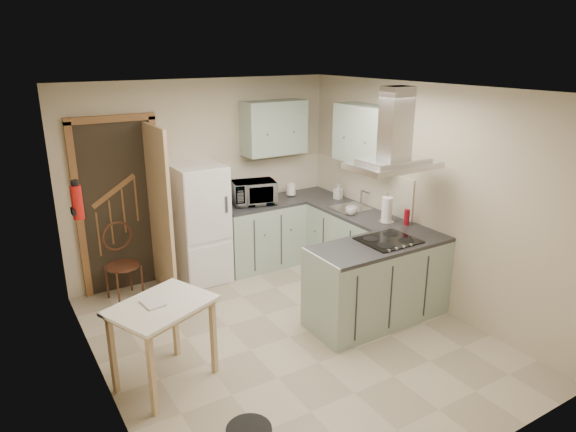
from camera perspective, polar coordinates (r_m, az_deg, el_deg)
floor at (r=5.46m, az=0.16°, el=-13.28°), size 4.20×4.20×0.00m
ceiling at (r=4.67m, az=0.19°, el=13.88°), size 4.20×4.20×0.00m
back_wall at (r=6.73m, az=-9.32°, el=4.17°), size 3.60×0.00×3.60m
left_wall at (r=4.32m, az=-20.64°, el=-4.79°), size 0.00×4.20×4.20m
right_wall at (r=6.03m, az=14.88°, el=2.16°), size 0.00×4.20×4.20m
doorway at (r=6.44m, az=-18.18°, el=1.00°), size 1.10×0.12×2.10m
fridge at (r=6.53m, az=-9.69°, el=-0.85°), size 0.60×0.60×1.50m
counter_back at (r=6.97m, az=-3.02°, el=-1.99°), size 1.08×0.60×0.90m
counter_right at (r=6.87m, az=5.86°, el=-2.36°), size 0.60×1.95×0.90m
splashback at (r=7.15m, az=-2.12°, el=4.40°), size 1.68×0.02×0.50m
wall_cabinet_back at (r=6.87m, az=-1.58°, el=9.79°), size 0.85×0.35×0.70m
wall_cabinet_right at (r=6.39m, az=8.68°, el=8.96°), size 0.35×0.90×0.70m
peninsula at (r=5.67m, az=10.05°, el=-7.16°), size 1.55×0.65×0.90m
hob at (r=5.56m, az=11.08°, el=-2.66°), size 0.58×0.50×0.01m
extractor_hood at (r=5.33m, az=11.61°, el=5.56°), size 0.90×0.55×0.10m
sink at (r=6.60m, az=6.91°, el=0.89°), size 0.45×0.40×0.01m
fire_extinguisher at (r=5.09m, az=-22.38°, el=1.41°), size 0.10×0.10×0.32m
drop_leaf_table at (r=4.75m, az=-13.57°, el=-13.62°), size 1.00×0.89×0.78m
bentwood_chair at (r=6.34m, az=-17.87°, el=-5.29°), size 0.44×0.44×0.85m
microwave at (r=6.73m, az=-3.84°, el=2.62°), size 0.62×0.49×0.30m
kettle at (r=7.09m, az=0.32°, el=2.99°), size 0.15×0.15×0.19m
cereal_box at (r=6.98m, az=-1.84°, el=3.04°), size 0.12×0.18×0.26m
soap_bottle at (r=6.98m, az=5.58°, el=2.73°), size 0.12×0.12×0.20m
paper_towel at (r=6.10m, az=10.93°, el=0.72°), size 0.13×0.13×0.31m
cup at (r=6.33m, az=7.03°, el=0.59°), size 0.16×0.16×0.11m
red_bottle at (r=6.07m, az=13.05°, el=-0.12°), size 0.09×0.09×0.18m
book at (r=4.53m, az=-15.76°, el=-9.13°), size 0.19×0.24×0.10m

